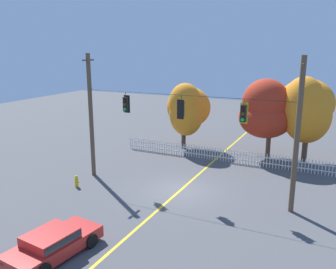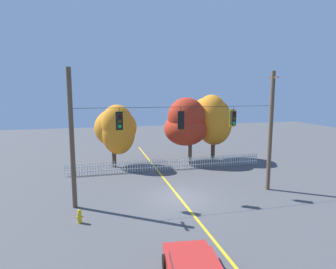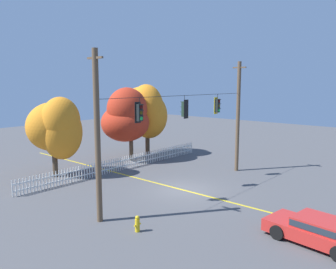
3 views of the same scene
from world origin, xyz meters
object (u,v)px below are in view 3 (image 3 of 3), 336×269
autumn_maple_near_fence (57,127)px  autumn_oak_far_east (146,110)px  traffic_signal_eastbound_side (185,109)px  traffic_signal_southbound_primary (139,112)px  autumn_maple_mid (127,117)px  parked_car (318,230)px  fire_hydrant (137,224)px  traffic_signal_northbound_secondary (217,106)px

autumn_maple_near_fence → autumn_oak_far_east: size_ratio=0.87×
traffic_signal_eastbound_side → autumn_oak_far_east: 11.36m
traffic_signal_eastbound_side → traffic_signal_southbound_primary: bearing=179.7°
autumn_maple_mid → parked_car: (-5.36, -17.84, -3.28)m
autumn_maple_near_fence → fire_hydrant: 12.11m
autumn_maple_near_fence → autumn_oak_far_east: 9.54m
traffic_signal_eastbound_side → autumn_oak_far_east: autumn_oak_far_east is taller
autumn_maple_near_fence → autumn_maple_mid: autumn_maple_mid is taller
traffic_signal_northbound_secondary → traffic_signal_southbound_primary: bearing=-180.0°
traffic_signal_eastbound_side → autumn_maple_mid: (3.29, 8.95, -1.30)m
autumn_oak_far_east → fire_hydrant: size_ratio=8.65×
autumn_oak_far_east → autumn_maple_near_fence: bearing=-177.0°
parked_car → autumn_maple_near_fence: bearing=94.2°
traffic_signal_eastbound_side → traffic_signal_northbound_secondary: size_ratio=1.02×
autumn_maple_mid → parked_car: 18.91m
traffic_signal_northbound_secondary → fire_hydrant: 11.34m
traffic_signal_eastbound_side → parked_car: traffic_signal_eastbound_side is taller
traffic_signal_eastbound_side → parked_car: bearing=-103.1°
traffic_signal_southbound_primary → autumn_oak_far_east: bearing=43.5°
traffic_signal_northbound_secondary → autumn_oak_far_east: size_ratio=0.21×
autumn_maple_near_fence → autumn_maple_mid: 6.67m
traffic_signal_southbound_primary → autumn_maple_near_fence: bearing=86.9°
traffic_signal_southbound_primary → fire_hydrant: 5.88m
traffic_signal_northbound_secondary → autumn_maple_near_fence: traffic_signal_northbound_secondary is taller
traffic_signal_southbound_primary → autumn_oak_far_east: 13.82m
traffic_signal_northbound_secondary → autumn_maple_near_fence: size_ratio=0.24×
autumn_maple_mid → fire_hydrant: (-9.58, -11.23, -3.51)m
traffic_signal_southbound_primary → fire_hydrant: traffic_signal_southbound_primary is taller
autumn_oak_far_east → parked_car: 20.47m
traffic_signal_northbound_secondary → parked_car: size_ratio=0.32×
traffic_signal_southbound_primary → fire_hydrant: bearing=-136.7°
traffic_signal_southbound_primary → parked_car: bearing=-78.6°
traffic_signal_northbound_secondary → autumn_maple_mid: 9.04m
autumn_maple_mid → autumn_maple_near_fence: bearing=179.5°
traffic_signal_southbound_primary → parked_car: size_ratio=0.31×
autumn_oak_far_east → traffic_signal_southbound_primary: bearing=-136.5°
traffic_signal_eastbound_side → autumn_maple_near_fence: traffic_signal_eastbound_side is taller
traffic_signal_eastbound_side → traffic_signal_northbound_secondary: 3.71m
autumn_maple_mid → fire_hydrant: 15.17m
traffic_signal_northbound_secondary → fire_hydrant: bearing=-167.1°
autumn_oak_far_east → parked_car: bearing=-114.0°
traffic_signal_eastbound_side → autumn_maple_mid: size_ratio=0.22×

